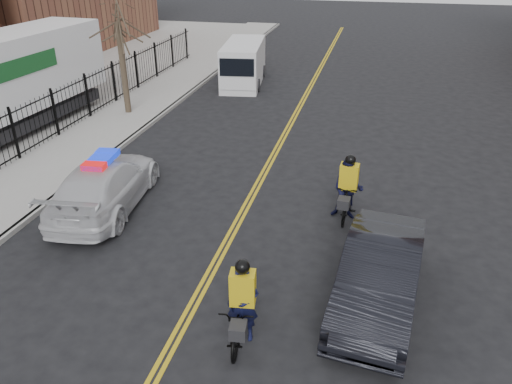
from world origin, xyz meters
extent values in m
plane|color=black|center=(0.00, 0.00, 0.00)|extent=(120.00, 120.00, 0.00)
cube|color=gold|center=(-0.08, 8.00, 0.01)|extent=(0.10, 60.00, 0.01)
cube|color=gold|center=(0.08, 8.00, 0.01)|extent=(0.10, 60.00, 0.01)
cube|color=gray|center=(-7.50, 8.00, 0.07)|extent=(3.00, 60.00, 0.15)
cube|color=gray|center=(-6.00, 8.00, 0.07)|extent=(0.20, 60.00, 0.15)
cylinder|color=#3C3023|center=(-7.60, 10.00, 2.15)|extent=(0.28, 0.28, 4.00)
imported|color=silver|center=(-4.15, 1.62, 0.75)|extent=(2.68, 5.39, 1.50)
cube|color=#0C26CC|center=(-4.15, 1.62, 1.58)|extent=(0.78, 1.44, 0.16)
imported|color=black|center=(4.01, -1.08, 0.77)|extent=(2.15, 4.82, 1.54)
cube|color=silver|center=(-3.80, 16.73, 1.13)|extent=(2.64, 5.52, 2.26)
cube|color=silver|center=(-3.49, 14.44, 0.93)|extent=(2.00, 1.03, 1.18)
cube|color=black|center=(-3.44, 14.05, 1.52)|extent=(1.77, 0.33, 0.88)
cylinder|color=black|center=(-4.52, 15.05, 0.34)|extent=(0.33, 0.71, 0.69)
cylinder|color=black|center=(-2.66, 15.29, 0.34)|extent=(0.33, 0.71, 0.69)
cylinder|color=black|center=(-4.93, 18.17, 0.34)|extent=(0.33, 0.71, 0.69)
cylinder|color=black|center=(-3.08, 18.41, 0.34)|extent=(0.33, 0.71, 0.69)
cylinder|color=black|center=(-10.88, 10.82, 0.54)|extent=(0.12, 0.12, 1.09)
cube|color=#195926|center=(-9.86, 6.31, 2.96)|extent=(0.27, 3.94, 0.69)
imported|color=black|center=(1.36, -2.85, 0.51)|extent=(0.91, 2.02, 1.02)
imported|color=black|center=(1.36, -2.85, 0.88)|extent=(0.69, 0.49, 1.75)
cube|color=gold|center=(1.36, -2.85, 1.26)|extent=(0.54, 0.40, 0.74)
sphere|color=black|center=(1.36, -2.85, 1.76)|extent=(0.30, 0.30, 0.30)
cube|color=black|center=(1.44, -3.53, 0.80)|extent=(0.36, 0.40, 0.27)
imported|color=black|center=(3.03, 2.70, 0.59)|extent=(0.70, 2.00, 1.18)
imported|color=black|center=(3.03, 2.70, 0.91)|extent=(0.94, 0.76, 1.83)
cube|color=gold|center=(3.03, 2.70, 1.32)|extent=(0.55, 0.39, 0.77)
sphere|color=black|center=(3.03, 2.70, 1.84)|extent=(0.31, 0.31, 0.31)
cube|color=black|center=(2.97, 1.99, 0.83)|extent=(0.36, 0.40, 0.28)
camera|label=1|loc=(3.45, -10.44, 7.41)|focal=35.00mm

